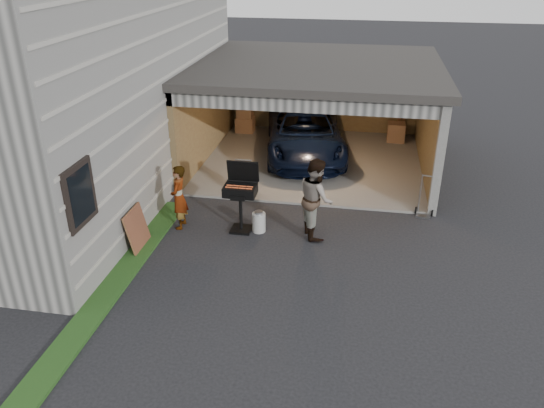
{
  "coord_description": "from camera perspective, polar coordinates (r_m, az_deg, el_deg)",
  "views": [
    {
      "loc": [
        2.13,
        -8.17,
        5.78
      ],
      "look_at": [
        0.47,
        1.14,
        1.15
      ],
      "focal_mm": 35.0,
      "sensor_mm": 36.0,
      "label": 1
    }
  ],
  "objects": [
    {
      "name": "man",
      "position": [
        11.42,
        4.75,
        0.65
      ],
      "size": [
        0.94,
        1.05,
        1.78
      ],
      "primitive_type": "imported",
      "rotation": [
        0.0,
        0.0,
        1.93
      ],
      "color": "#47301C",
      "rests_on": "ground"
    },
    {
      "name": "garage",
      "position": [
        15.53,
        4.82,
        11.42
      ],
      "size": [
        6.8,
        6.3,
        2.9
      ],
      "color": "#605E59",
      "rests_on": "ground"
    },
    {
      "name": "hand_truck",
      "position": [
        13.01,
        16.07,
        -0.42
      ],
      "size": [
        0.44,
        0.37,
        1.02
      ],
      "rotation": [
        0.0,
        0.0,
        -0.18
      ],
      "color": "slate",
      "rests_on": "ground"
    },
    {
      "name": "minivan",
      "position": [
        15.95,
        3.56,
        7.35
      ],
      "size": [
        2.98,
        5.09,
        1.33
      ],
      "primitive_type": "imported",
      "rotation": [
        0.0,
        0.0,
        0.17
      ],
      "color": "black",
      "rests_on": "ground"
    },
    {
      "name": "propane_tank",
      "position": [
        11.81,
        -1.42,
        -1.97
      ],
      "size": [
        0.39,
        0.39,
        0.45
      ],
      "primitive_type": "cylinder",
      "rotation": [
        0.0,
        0.0,
        0.39
      ],
      "color": "#BABAB6",
      "rests_on": "ground"
    },
    {
      "name": "woman",
      "position": [
        11.94,
        -9.98,
        0.72
      ],
      "size": [
        0.39,
        0.56,
        1.48
      ],
      "primitive_type": "imported",
      "rotation": [
        0.0,
        0.0,
        -1.51
      ],
      "color": "#A2B4CC",
      "rests_on": "ground"
    },
    {
      "name": "ground",
      "position": [
        10.24,
        -3.75,
        -8.36
      ],
      "size": [
        80.0,
        80.0,
        0.0
      ],
      "primitive_type": "plane",
      "color": "black",
      "rests_on": "ground"
    },
    {
      "name": "plywood_panel",
      "position": [
        11.41,
        -14.3,
        -2.67
      ],
      "size": [
        0.23,
        0.81,
        0.89
      ],
      "primitive_type": "cube",
      "rotation": [
        0.0,
        -0.21,
        0.0
      ],
      "color": "brown",
      "rests_on": "ground"
    },
    {
      "name": "bbq_grill",
      "position": [
        11.58,
        -3.39,
        1.27
      ],
      "size": [
        0.7,
        0.62,
        1.56
      ],
      "color": "black",
      "rests_on": "ground"
    },
    {
      "name": "house",
      "position": [
        14.95,
        -23.69,
        12.27
      ],
      "size": [
        7.0,
        11.0,
        5.5
      ],
      "primitive_type": "cube",
      "color": "#474744",
      "rests_on": "ground"
    },
    {
      "name": "groundcover_strip",
      "position": [
        10.18,
        -17.71,
        -9.73
      ],
      "size": [
        0.5,
        8.0,
        0.06
      ],
      "primitive_type": "cube",
      "color": "#193814",
      "rests_on": "ground"
    }
  ]
}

